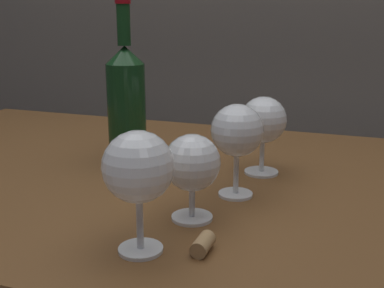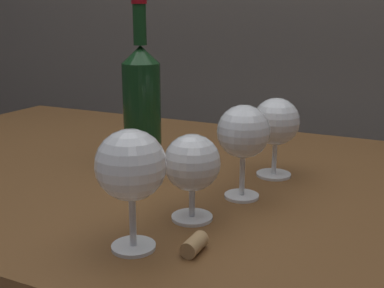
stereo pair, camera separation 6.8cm
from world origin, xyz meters
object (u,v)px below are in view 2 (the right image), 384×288
object	(u,v)px
wine_glass_chardonnay	(131,167)
wine_glass_merlot	(192,165)
wine_bottle	(142,102)
cork	(194,245)
wine_glass_white	(276,123)
wine_glass_cabernet	(243,134)

from	to	relation	value
wine_glass_chardonnay	wine_glass_merlot	bearing A→B (deg)	76.32
wine_bottle	cork	size ratio (longest dim) A/B	7.78
cork	wine_glass_chardonnay	bearing A→B (deg)	-162.36
wine_glass_merlot	wine_glass_white	bearing A→B (deg)	77.58
wine_glass_white	wine_bottle	world-z (taller)	wine_bottle
wine_glass_chardonnay	wine_glass_cabernet	size ratio (longest dim) A/B	1.02
wine_glass_merlot	wine_bottle	bearing A→B (deg)	134.86
wine_glass_merlot	wine_bottle	xyz separation A→B (m)	(-0.22, 0.22, 0.04)
wine_glass_white	wine_glass_cabernet	bearing A→B (deg)	-97.43
wine_glass_white	cork	bearing A→B (deg)	-91.02
wine_glass_chardonnay	cork	distance (m)	0.13
wine_glass_cabernet	wine_bottle	xyz separation A→B (m)	(-0.25, 0.10, 0.02)
wine_glass_chardonnay	cork	bearing A→B (deg)	17.64
wine_glass_chardonnay	wine_glass_merlot	xyz separation A→B (m)	(0.03, 0.12, -0.03)
wine_bottle	cork	distance (m)	0.42
wine_glass_chardonnay	wine_bottle	size ratio (longest dim) A/B	0.49
wine_glass_merlot	wine_glass_white	xyz separation A→B (m)	(0.05, 0.25, 0.02)
wine_glass_merlot	wine_glass_cabernet	size ratio (longest dim) A/B	0.83
wine_glass_merlot	wine_bottle	size ratio (longest dim) A/B	0.40
wine_glass_chardonnay	wine_glass_white	bearing A→B (deg)	77.18
wine_glass_cabernet	wine_glass_merlot	bearing A→B (deg)	-107.86
wine_glass_cabernet	wine_bottle	size ratio (longest dim) A/B	0.48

